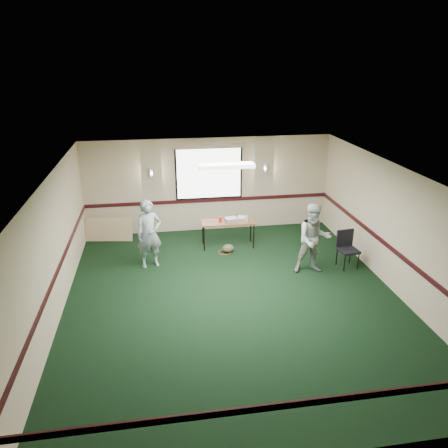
{
  "coord_description": "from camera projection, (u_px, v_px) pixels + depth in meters",
  "views": [
    {
      "loc": [
        -1.48,
        -7.91,
        4.86
      ],
      "look_at": [
        0.0,
        1.3,
        1.2
      ],
      "focal_mm": 35.0,
      "sensor_mm": 36.0,
      "label": 1
    }
  ],
  "objects": [
    {
      "name": "water_bottle",
      "position": [
        247.0,
        219.0,
        11.45
      ],
      "size": [
        0.05,
        0.05,
        0.18
      ],
      "primitive_type": "cylinder",
      "color": "#8ABBE2",
      "rests_on": "folding_table"
    },
    {
      "name": "folding_table",
      "position": [
        228.0,
        223.0,
        11.57
      ],
      "size": [
        1.45,
        0.63,
        0.71
      ],
      "rotation": [
        0.0,
        0.0,
        -0.04
      ],
      "color": "#4F3016",
      "rests_on": "ground"
    },
    {
      "name": "cable_coil",
      "position": [
        225.0,
        252.0,
        11.41
      ],
      "size": [
        0.36,
        0.36,
        0.02
      ],
      "primitive_type": "torus",
      "rotation": [
        0.0,
        0.0,
        0.07
      ],
      "color": "#BC3C17",
      "rests_on": "ground"
    },
    {
      "name": "conference_chair",
      "position": [
        347.0,
        246.0,
        10.53
      ],
      "size": [
        0.49,
        0.5,
        0.9
      ],
      "rotation": [
        0.0,
        0.0,
        0.11
      ],
      "color": "black",
      "rests_on": "ground"
    },
    {
      "name": "ground",
      "position": [
        234.0,
        299.0,
        9.26
      ],
      "size": [
        8.0,
        8.0,
        0.0
      ],
      "primitive_type": "plane",
      "color": "black",
      "rests_on": "ground"
    },
    {
      "name": "person_right",
      "position": [
        314.0,
        239.0,
        10.12
      ],
      "size": [
        0.87,
        0.7,
        1.69
      ],
      "primitive_type": "imported",
      "rotation": [
        0.0,
        0.0,
        -0.08
      ],
      "color": "#799EBC",
      "rests_on": "ground"
    },
    {
      "name": "game_console",
      "position": [
        242.0,
        217.0,
        11.75
      ],
      "size": [
        0.23,
        0.2,
        0.05
      ],
      "primitive_type": "cube",
      "rotation": [
        0.0,
        0.0,
        -0.23
      ],
      "color": "white",
      "rests_on": "folding_table"
    },
    {
      "name": "duffel_bag",
      "position": [
        228.0,
        248.0,
        11.38
      ],
      "size": [
        0.32,
        0.25,
        0.22
      ],
      "primitive_type": "ellipsoid",
      "rotation": [
        0.0,
        0.0,
        -0.06
      ],
      "color": "#4A422A",
      "rests_on": "ground"
    },
    {
      "name": "projector",
      "position": [
        231.0,
        220.0,
        11.51
      ],
      "size": [
        0.35,
        0.31,
        0.1
      ],
      "primitive_type": "cube",
      "rotation": [
        0.0,
        0.0,
        0.19
      ],
      "color": "#92929A",
      "rests_on": "folding_table"
    },
    {
      "name": "person_left",
      "position": [
        149.0,
        234.0,
        10.41
      ],
      "size": [
        0.69,
        0.54,
        1.68
      ],
      "primitive_type": "imported",
      "rotation": [
        0.0,
        0.0,
        0.25
      ],
      "color": "#3E6288",
      "rests_on": "ground"
    },
    {
      "name": "red_cup",
      "position": [
        220.0,
        219.0,
        11.51
      ],
      "size": [
        0.08,
        0.08,
        0.13
      ],
      "primitive_type": "cylinder",
      "color": "red",
      "rests_on": "folding_table"
    },
    {
      "name": "folded_table",
      "position": [
        109.0,
        229.0,
        12.03
      ],
      "size": [
        1.3,
        0.38,
        0.66
      ],
      "primitive_type": "cube",
      "rotation": [
        -0.21,
        0.0,
        -0.15
      ],
      "color": "tan",
      "rests_on": "ground"
    },
    {
      "name": "room_shell",
      "position": [
        219.0,
        197.0,
        10.64
      ],
      "size": [
        8.0,
        8.02,
        8.0
      ],
      "color": "#CCB793",
      "rests_on": "ground"
    }
  ]
}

